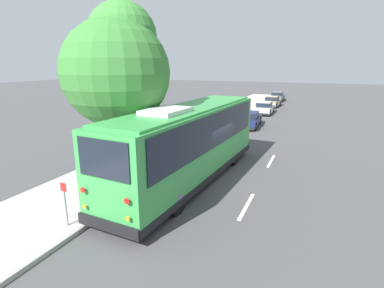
{
  "coord_description": "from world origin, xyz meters",
  "views": [
    {
      "loc": [
        -12.8,
        -4.71,
        5.27
      ],
      "look_at": [
        0.8,
        1.1,
        1.3
      ],
      "focal_mm": 28.0,
      "sensor_mm": 36.0,
      "label": 1
    }
  ],
  "objects_px": {
    "shuttle_bus": "(190,140)",
    "parked_sedan_navy": "(249,120)",
    "parked_sedan_white": "(264,108)",
    "parked_sedan_tan": "(272,102)",
    "parked_sedan_gray": "(277,97)",
    "sign_post_near": "(65,204)",
    "sign_post_far": "(101,188)",
    "street_tree": "(117,66)"
  },
  "relations": [
    {
      "from": "shuttle_bus",
      "to": "parked_sedan_navy",
      "type": "bearing_deg",
      "value": 5.15
    },
    {
      "from": "parked_sedan_navy",
      "to": "parked_sedan_white",
      "type": "relative_size",
      "value": 1.07
    },
    {
      "from": "parked_sedan_white",
      "to": "parked_sedan_tan",
      "type": "height_order",
      "value": "parked_sedan_tan"
    },
    {
      "from": "parked_sedan_navy",
      "to": "parked_sedan_gray",
      "type": "relative_size",
      "value": 1.05
    },
    {
      "from": "parked_sedan_navy",
      "to": "parked_sedan_tan",
      "type": "xyz_separation_m",
      "value": [
        13.54,
        0.06,
        0.02
      ]
    },
    {
      "from": "parked_sedan_tan",
      "to": "shuttle_bus",
      "type": "bearing_deg",
      "value": -176.48
    },
    {
      "from": "shuttle_bus",
      "to": "parked_sedan_tan",
      "type": "xyz_separation_m",
      "value": [
        27.11,
        0.37,
        -1.35
      ]
    },
    {
      "from": "parked_sedan_navy",
      "to": "sign_post_near",
      "type": "distance_m",
      "value": 19.1
    },
    {
      "from": "parked_sedan_tan",
      "to": "sign_post_near",
      "type": "xyz_separation_m",
      "value": [
        -32.57,
        1.64,
        0.31
      ]
    },
    {
      "from": "parked_sedan_tan",
      "to": "parked_sedan_gray",
      "type": "bearing_deg",
      "value": 4.76
    },
    {
      "from": "parked_sedan_tan",
      "to": "sign_post_far",
      "type": "distance_m",
      "value": 30.87
    },
    {
      "from": "sign_post_near",
      "to": "street_tree",
      "type": "bearing_deg",
      "value": 10.05
    },
    {
      "from": "parked_sedan_tan",
      "to": "street_tree",
      "type": "distance_m",
      "value": 28.85
    },
    {
      "from": "parked_sedan_white",
      "to": "parked_sedan_gray",
      "type": "relative_size",
      "value": 0.98
    },
    {
      "from": "parked_sedan_navy",
      "to": "parked_sedan_white",
      "type": "bearing_deg",
      "value": -3.5
    },
    {
      "from": "shuttle_bus",
      "to": "parked_sedan_tan",
      "type": "height_order",
      "value": "shuttle_bus"
    },
    {
      "from": "shuttle_bus",
      "to": "sign_post_far",
      "type": "height_order",
      "value": "shuttle_bus"
    },
    {
      "from": "shuttle_bus",
      "to": "sign_post_near",
      "type": "distance_m",
      "value": 5.91
    },
    {
      "from": "parked_sedan_tan",
      "to": "parked_sedan_white",
      "type": "bearing_deg",
      "value": -176.71
    },
    {
      "from": "parked_sedan_navy",
      "to": "sign_post_far",
      "type": "height_order",
      "value": "sign_post_far"
    },
    {
      "from": "sign_post_near",
      "to": "parked_sedan_gray",
      "type": "bearing_deg",
      "value": -2.08
    },
    {
      "from": "shuttle_bus",
      "to": "street_tree",
      "type": "bearing_deg",
      "value": 118.69
    },
    {
      "from": "parked_sedan_gray",
      "to": "sign_post_far",
      "type": "bearing_deg",
      "value": 177.47
    },
    {
      "from": "parked_sedan_navy",
      "to": "parked_sedan_gray",
      "type": "distance_m",
      "value": 19.89
    },
    {
      "from": "shuttle_bus",
      "to": "parked_sedan_navy",
      "type": "height_order",
      "value": "shuttle_bus"
    },
    {
      "from": "parked_sedan_navy",
      "to": "street_tree",
      "type": "xyz_separation_m",
      "value": [
        -14.84,
        2.44,
        4.6
      ]
    },
    {
      "from": "shuttle_bus",
      "to": "sign_post_far",
      "type": "distance_m",
      "value": 4.38
    },
    {
      "from": "street_tree",
      "to": "sign_post_near",
      "type": "xyz_separation_m",
      "value": [
        -4.19,
        -0.74,
        -4.28
      ]
    },
    {
      "from": "sign_post_near",
      "to": "sign_post_far",
      "type": "distance_m",
      "value": 1.75
    },
    {
      "from": "sign_post_far",
      "to": "parked_sedan_navy",
      "type": "bearing_deg",
      "value": -5.6
    },
    {
      "from": "shuttle_bus",
      "to": "parked_sedan_white",
      "type": "xyz_separation_m",
      "value": [
        21.13,
        0.31,
        -1.37
      ]
    },
    {
      "from": "parked_sedan_white",
      "to": "parked_sedan_gray",
      "type": "xyz_separation_m",
      "value": [
        12.33,
        0.28,
        0.03
      ]
    },
    {
      "from": "parked_sedan_white",
      "to": "sign_post_near",
      "type": "relative_size",
      "value": 3.01
    },
    {
      "from": "parked_sedan_tan",
      "to": "street_tree",
      "type": "relative_size",
      "value": 0.56
    },
    {
      "from": "parked_sedan_navy",
      "to": "parked_sedan_gray",
      "type": "bearing_deg",
      "value": -2.71
    },
    {
      "from": "parked_sedan_gray",
      "to": "parked_sedan_white",
      "type": "bearing_deg",
      "value": -179.05
    },
    {
      "from": "parked_sedan_white",
      "to": "parked_sedan_tan",
      "type": "distance_m",
      "value": 5.98
    },
    {
      "from": "parked_sedan_gray",
      "to": "sign_post_far",
      "type": "xyz_separation_m",
      "value": [
        -37.17,
        1.41,
        0.15
      ]
    },
    {
      "from": "parked_sedan_navy",
      "to": "sign_post_far",
      "type": "distance_m",
      "value": 17.37
    },
    {
      "from": "parked_sedan_white",
      "to": "parked_sedan_navy",
      "type": "bearing_deg",
      "value": 179.05
    },
    {
      "from": "parked_sedan_navy",
      "to": "parked_sedan_gray",
      "type": "xyz_separation_m",
      "value": [
        19.89,
        0.28,
        0.03
      ]
    },
    {
      "from": "parked_sedan_white",
      "to": "street_tree",
      "type": "distance_m",
      "value": 23.0
    }
  ]
}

